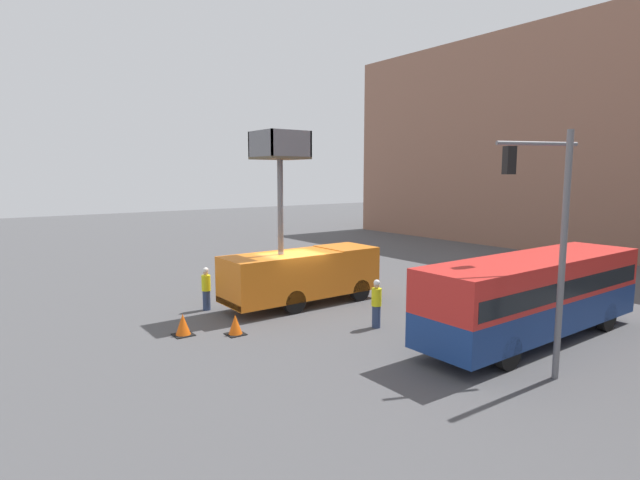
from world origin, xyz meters
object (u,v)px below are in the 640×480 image
object	(u,v)px
traffic_light_pole	(544,215)
road_worker_directing	(376,304)
utility_truck	(302,270)
city_bus	(534,291)
traffic_cone_near_truck	(183,325)
road_worker_near_truck	(206,289)
traffic_cone_mid_road	(235,325)

from	to	relation	value
traffic_light_pole	road_worker_directing	distance (m)	6.90
road_worker_directing	utility_truck	bearing A→B (deg)	150.24
city_bus	traffic_cone_near_truck	world-z (taller)	city_bus
utility_truck	road_worker_near_truck	xyz separation A→B (m)	(-1.70, -3.78, -0.63)
city_bus	road_worker_near_truck	world-z (taller)	city_bus
road_worker_near_truck	traffic_light_pole	bearing A→B (deg)	-55.80
traffic_light_pole	road_worker_near_truck	distance (m)	13.52
traffic_light_pole	road_worker_directing	bearing A→B (deg)	-167.94
traffic_cone_near_truck	city_bus	bearing A→B (deg)	51.35
utility_truck	traffic_cone_near_truck	world-z (taller)	utility_truck
traffic_light_pole	traffic_cone_near_truck	bearing A→B (deg)	-140.94
utility_truck	traffic_cone_near_truck	size ratio (longest dim) A/B	9.50
utility_truck	road_worker_directing	world-z (taller)	utility_truck
traffic_cone_mid_road	traffic_light_pole	bearing A→B (deg)	35.98
traffic_cone_near_truck	traffic_light_pole	bearing A→B (deg)	39.06
traffic_light_pole	traffic_cone_mid_road	world-z (taller)	traffic_light_pole
traffic_light_pole	traffic_cone_mid_road	distance (m)	10.91
road_worker_directing	traffic_cone_mid_road	distance (m)	5.30
traffic_light_pole	road_worker_near_truck	bearing A→B (deg)	-155.65
utility_truck	traffic_cone_near_truck	bearing A→B (deg)	-80.54
utility_truck	traffic_light_pole	size ratio (longest dim) A/B	1.08
city_bus	road_worker_directing	distance (m)	5.56
road_worker_near_truck	traffic_cone_near_truck	distance (m)	3.44
traffic_cone_near_truck	road_worker_near_truck	bearing A→B (deg)	142.02
road_worker_directing	traffic_cone_near_truck	distance (m)	7.16
traffic_light_pole	road_worker_directing	size ratio (longest dim) A/B	3.76
utility_truck	road_worker_near_truck	bearing A→B (deg)	-114.16
road_worker_directing	traffic_cone_mid_road	xyz separation A→B (m)	(-2.42, -4.68, -0.58)
traffic_light_pole	traffic_cone_near_truck	world-z (taller)	traffic_light_pole
city_bus	traffic_light_pole	bearing A→B (deg)	-133.27
road_worker_near_truck	road_worker_directing	bearing A→B (deg)	-46.16
traffic_cone_near_truck	utility_truck	bearing A→B (deg)	99.46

